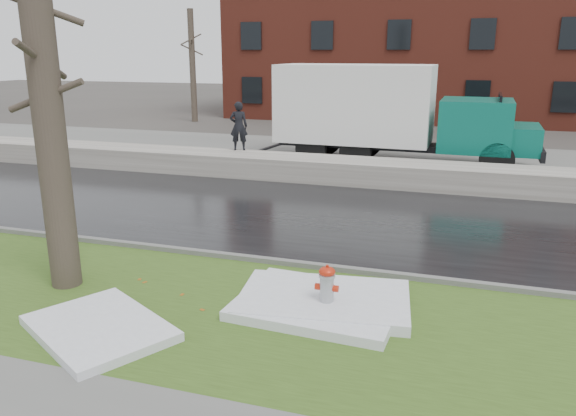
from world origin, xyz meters
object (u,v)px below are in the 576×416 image
(worker, at_px, (239,126))
(tree, at_px, (46,100))
(fire_hydrant, at_px, (327,287))
(box_truck, at_px, (385,112))

(worker, bearing_deg, tree, 73.88)
(fire_hydrant, relative_size, box_truck, 0.07)
(fire_hydrant, distance_m, box_truck, 13.15)
(fire_hydrant, relative_size, tree, 0.12)
(box_truck, bearing_deg, tree, -104.53)
(tree, bearing_deg, worker, 94.89)
(box_truck, height_order, worker, box_truck)
(fire_hydrant, height_order, tree, tree)
(box_truck, relative_size, worker, 6.46)
(tree, xyz_separation_m, box_truck, (3.79, 13.39, -1.42))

